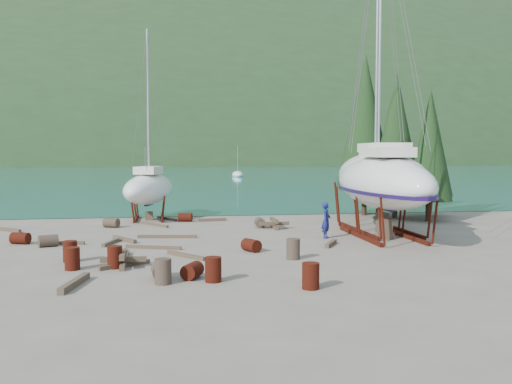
{
  "coord_description": "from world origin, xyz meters",
  "views": [
    {
      "loc": [
        -3.08,
        -25.24,
        4.55
      ],
      "look_at": [
        1.36,
        3.0,
        2.55
      ],
      "focal_mm": 40.0,
      "sensor_mm": 36.0,
      "label": 1
    }
  ],
  "objects": [
    {
      "name": "ground",
      "position": [
        0.0,
        0.0,
        0.0
      ],
      "size": [
        600.0,
        600.0,
        0.0
      ],
      "primitive_type": "plane",
      "color": "#6A6054",
      "rests_on": "ground"
    },
    {
      "name": "timber_1",
      "position": [
        4.81,
        1.39,
        0.1
      ],
      "size": [
        1.05,
        1.67,
        0.19
      ],
      "primitive_type": "cube",
      "rotation": [
        0.0,
        0.0,
        2.63
      ],
      "color": "brown",
      "rests_on": "ground"
    },
    {
      "name": "moored_boat_mid",
      "position": [
        10.0,
        80.0,
        0.39
      ],
      "size": [
        2.0,
        5.0,
        6.05
      ],
      "color": "white",
      "rests_on": "ground"
    },
    {
      "name": "timber_2",
      "position": [
        -12.12,
        9.1,
        0.09
      ],
      "size": [
        1.74,
        1.49,
        0.19
      ],
      "primitive_type": "cube",
      "rotation": [
        0.0,
        0.0,
        0.88
      ],
      "color": "brown",
      "rests_on": "ground"
    },
    {
      "name": "drum_8",
      "position": [
        -7.07,
        -0.93,
        0.44
      ],
      "size": [
        0.58,
        0.58,
        0.88
      ],
      "primitive_type": "cylinder",
      "color": "#531B0E",
      "rests_on": "ground"
    },
    {
      "name": "far_house_left",
      "position": [
        -60.0,
        190.0,
        2.92
      ],
      "size": [
        6.6,
        5.6,
        5.6
      ],
      "color": "beige",
      "rests_on": "ground"
    },
    {
      "name": "timber_9",
      "position": [
        -3.86,
        10.33,
        0.08
      ],
      "size": [
        1.74,
        2.33,
        0.15
      ],
      "primitive_type": "cube",
      "rotation": [
        0.0,
        0.0,
        0.62
      ],
      "color": "brown",
      "rests_on": "ground"
    },
    {
      "name": "drum_2",
      "position": [
        -10.27,
        4.22,
        0.29
      ],
      "size": [
        1.03,
        0.86,
        0.58
      ],
      "primitive_type": "cylinder",
      "rotation": [
        1.57,
        0.0,
        1.21
      ],
      "color": "#531B0E",
      "rests_on": "ground"
    },
    {
      "name": "timber_17",
      "position": [
        -8.27,
        3.76,
        0.08
      ],
      "size": [
        2.32,
        0.58,
        0.16
      ],
      "primitive_type": "cube",
      "rotation": [
        0.0,
        0.0,
        1.39
      ],
      "color": "brown",
      "rests_on": "ground"
    },
    {
      "name": "timber_pile_fore",
      "position": [
        -4.81,
        -2.34,
        0.3
      ],
      "size": [
        1.8,
        1.8,
        0.6
      ],
      "color": "brown",
      "rests_on": "ground"
    },
    {
      "name": "timber_12",
      "position": [
        -4.76,
        -2.34,
        0.08
      ],
      "size": [
        1.95,
        1.46,
        0.17
      ],
      "primitive_type": "cube",
      "rotation": [
        0.0,
        0.0,
        2.19
      ],
      "color": "brown",
      "rests_on": "ground"
    },
    {
      "name": "timber_3",
      "position": [
        -4.85,
        -0.57,
        0.07
      ],
      "size": [
        0.17,
        2.76,
        0.15
      ],
      "primitive_type": "cube",
      "rotation": [
        0.0,
        0.0,
        3.13
      ],
      "color": "brown",
      "rests_on": "ground"
    },
    {
      "name": "drum_1",
      "position": [
        -3.36,
        -4.68,
        0.29
      ],
      "size": [
        0.66,
        0.93,
        0.58
      ],
      "primitive_type": "cylinder",
      "rotation": [
        1.57,
        0.0,
        3.24
      ],
      "color": "#2D2823",
      "rests_on": "ground"
    },
    {
      "name": "timber_pile_aft",
      "position": [
        3.24,
        7.94,
        0.3
      ],
      "size": [
        1.8,
        1.8,
        0.6
      ],
      "color": "brown",
      "rests_on": "ground"
    },
    {
      "name": "bay_water",
      "position": [
        0.0,
        315.0,
        0.01
      ],
      "size": [
        700.0,
        700.0,
        0.0
      ],
      "primitive_type": "plane",
      "color": "#177371",
      "rests_on": "ground"
    },
    {
      "name": "worker",
      "position": [
        5.24,
        3.75,
        0.96
      ],
      "size": [
        0.74,
        0.84,
        1.92
      ],
      "primitive_type": "imported",
      "rotation": [
        0.0,
        0.0,
        1.07
      ],
      "color": "navy",
      "rests_on": "ground"
    },
    {
      "name": "drum_13",
      "position": [
        -6.72,
        -2.61,
        0.44
      ],
      "size": [
        0.58,
        0.58,
        0.88
      ],
      "primitive_type": "cylinder",
      "color": "#531B0E",
      "rests_on": "ground"
    },
    {
      "name": "far_hill",
      "position": [
        0.0,
        320.0,
        0.0
      ],
      "size": [
        800.0,
        360.0,
        110.0
      ],
      "primitive_type": "ellipsoid",
      "color": "#22371B",
      "rests_on": "ground"
    },
    {
      "name": "drum_17",
      "position": [
        2.21,
        -1.78,
        0.44
      ],
      "size": [
        0.58,
        0.58,
        0.88
      ],
      "primitive_type": "cylinder",
      "color": "#2D2823",
      "rests_on": "ground"
    },
    {
      "name": "drum_15",
      "position": [
        -8.74,
        3.17,
        0.29
      ],
      "size": [
        1.03,
        0.85,
        0.58
      ],
      "primitive_type": "cylinder",
      "rotation": [
        1.57,
        0.0,
        1.93
      ],
      "color": "#2D2823",
      "rests_on": "ground"
    },
    {
      "name": "timber_10",
      "position": [
        -3.08,
        5.09,
        0.08
      ],
      "size": [
        3.14,
        0.66,
        0.16
      ],
      "primitive_type": "cube",
      "rotation": [
        0.0,
        0.0,
        1.41
      ],
      "color": "brown",
      "rests_on": "ground"
    },
    {
      "name": "drum_3",
      "position": [
        -1.49,
        -5.5,
        0.44
      ],
      "size": [
        0.58,
        0.58,
        0.88
      ],
      "primitive_type": "cylinder",
      "color": "#531B0E",
      "rests_on": "ground"
    },
    {
      "name": "moored_boat_far",
      "position": [
        -8.0,
        110.0,
        0.39
      ],
      "size": [
        2.0,
        5.0,
        6.05
      ],
      "color": "white",
      "rests_on": "ground"
    },
    {
      "name": "far_house_center",
      "position": [
        -20.0,
        190.0,
        2.92
      ],
      "size": [
        6.6,
        5.6,
        5.6
      ],
      "color": "beige",
      "rests_on": "ground"
    },
    {
      "name": "drum_7",
      "position": [
        1.63,
        -7.05,
        0.44
      ],
      "size": [
        0.58,
        0.58,
        0.88
      ],
      "primitive_type": "cylinder",
      "color": "#531B0E",
      "rests_on": "ground"
    },
    {
      "name": "drum_0",
      "position": [
        -5.12,
        -2.54,
        0.44
      ],
      "size": [
        0.58,
        0.58,
        0.88
      ],
      "primitive_type": "cylinder",
      "color": "#531B0E",
      "rests_on": "ground"
    },
    {
      "name": "large_sailboat_far",
      "position": [
        8.88,
        5.66,
        3.15
      ],
      "size": [
        4.23,
        12.4,
        19.31
      ],
      "rotation": [
        0.0,
        0.0,
        -0.06
      ],
      "color": "white",
      "rests_on": "ground"
    },
    {
      "name": "timber_8",
      "position": [
        -5.25,
        4.35,
        0.09
      ],
      "size": [
        1.33,
        1.87,
        0.19
      ],
      "primitive_type": "cube",
      "rotation": [
        0.0,
        0.0,
        0.59
      ],
      "color": "brown",
      "rests_on": "ground"
    },
    {
      "name": "cypress_back_left",
      "position": [
        11.0,
        14.0,
        6.66
      ],
      "size": [
        4.14,
        4.14,
        11.5
      ],
      "color": "black",
      "rests_on": "ground"
    },
    {
      "name": "drum_4",
      "position": [
        -1.9,
        12.15,
        0.29
      ],
      "size": [
        0.99,
        0.78,
        0.58
      ],
      "primitive_type": "cylinder",
      "rotation": [
        1.57,
        0.0,
        1.33
      ],
      "color": "#531B0E",
      "rests_on": "ground"
    },
    {
      "name": "cypress_near_right",
      "position": [
        12.5,
        12.0,
        5.79
      ],
      "size": [
        3.6,
        3.6,
        10.0
      ],
      "color": "black",
      "rests_on": "ground"
    },
    {
      "name": "drum_6",
      "position": [
        0.72,
        0.31,
        0.29
      ],
      "size": [
        0.93,
        1.05,
        0.58
      ],
      "primitive_type": "cylinder",
      "rotation": [
        1.57,
        0.0,
        0.49
      ],
      "color": "#531B0E",
      "rests_on": "ground"
    },
    {
      "name": "timber_11",
      "position": [
        -3.73,
        1.77,
        0.08
      ],
      "size": [
        2.63,
        1.12,
        0.15
      ],
      "primitive_type": "cube",
      "rotation": [
        0.0,
        0.0,
        1.21
      ],
      "color": "brown",
      "rests_on": "ground"
    },
    {
      "name": "timber_4",
      "position": [
        -5.84,
        3.47,
        0.09
      ],
      "size": [
        0.72,
        1.91,
        0.17
      ],
      "primitive_type": "cube",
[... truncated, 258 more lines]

